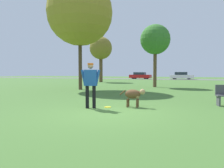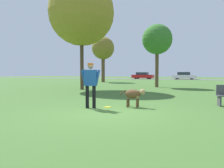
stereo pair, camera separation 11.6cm
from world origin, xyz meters
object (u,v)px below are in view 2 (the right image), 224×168
(dog, at_px, (134,95))
(parked_car_white, at_px, (184,76))
(frisbee, at_px, (108,107))
(person, at_px, (91,81))
(tree_far_left, at_px, (103,49))
(tree_near_left, at_px, (82,13))
(tree_mid_center, at_px, (157,40))
(parked_car_red, at_px, (143,76))

(dog, bearing_deg, parked_car_white, 87.71)
(dog, relative_size, frisbee, 3.75)
(person, height_order, tree_far_left, tree_far_left)
(frisbee, distance_m, tree_far_left, 22.30)
(frisbee, bearing_deg, tree_far_left, 116.43)
(person, relative_size, dog, 1.66)
(person, distance_m, tree_near_left, 10.27)
(parked_car_white, bearing_deg, person, -90.70)
(dog, xyz_separation_m, tree_near_left, (-6.40, 6.65, 5.42))
(frisbee, height_order, tree_far_left, tree_far_left)
(frisbee, height_order, tree_mid_center, tree_mid_center)
(tree_far_left, distance_m, parked_car_red, 16.64)
(dog, relative_size, parked_car_red, 0.23)
(parked_car_red, bearing_deg, tree_mid_center, -68.92)
(person, bearing_deg, frisbee, 22.36)
(parked_car_white, bearing_deg, parked_car_red, -177.48)
(tree_near_left, relative_size, parked_car_white, 1.92)
(frisbee, bearing_deg, parked_car_white, 90.86)
(dog, height_order, frisbee, dog)
(tree_far_left, height_order, parked_car_white, tree_far_left)
(frisbee, height_order, tree_near_left, tree_near_left)
(dog, bearing_deg, parked_car_red, 100.51)
(parked_car_red, distance_m, parked_car_white, 8.08)
(frisbee, bearing_deg, tree_near_left, 127.68)
(tree_far_left, bearing_deg, tree_near_left, -71.23)
(person, height_order, frisbee, person)
(tree_near_left, distance_m, parked_car_white, 29.90)
(dog, distance_m, parked_car_red, 36.48)
(dog, bearing_deg, tree_far_left, 114.47)
(frisbee, relative_size, tree_far_left, 0.04)
(tree_mid_center, relative_size, parked_car_red, 1.29)
(person, distance_m, dog, 1.74)
(tree_mid_center, bearing_deg, tree_near_left, -132.95)
(tree_far_left, xyz_separation_m, parked_car_red, (1.10, 16.13, -3.92))
(dog, distance_m, frisbee, 1.12)
(tree_far_left, xyz_separation_m, parked_car_white, (9.17, 16.59, -3.91))
(frisbee, bearing_deg, tree_mid_center, 93.42)
(tree_near_left, height_order, parked_car_white, tree_near_left)
(dog, height_order, tree_mid_center, tree_mid_center)
(tree_far_left, distance_m, parked_car_white, 19.36)
(tree_mid_center, height_order, parked_car_red, tree_mid_center)
(person, xyz_separation_m, parked_car_red, (-8.11, 36.09, -0.34))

